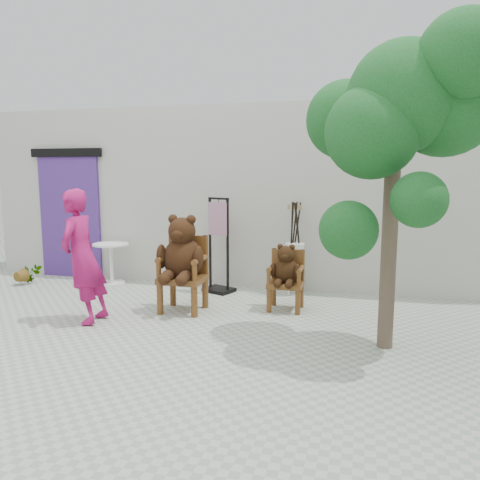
{
  "coord_description": "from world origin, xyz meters",
  "views": [
    {
      "loc": [
        2.15,
        -4.81,
        1.92
      ],
      "look_at": [
        0.46,
        1.57,
        0.95
      ],
      "focal_mm": 35.0,
      "sensor_mm": 36.0,
      "label": 1
    }
  ],
  "objects_px": {
    "chair_big": "(183,258)",
    "chair_small": "(286,272)",
    "cafe_table": "(111,259)",
    "tree": "(399,115)",
    "stool_bucket": "(295,254)",
    "display_stand": "(219,256)",
    "person": "(82,257)"
  },
  "relations": [
    {
      "from": "chair_big",
      "to": "chair_small",
      "type": "height_order",
      "value": "chair_big"
    },
    {
      "from": "chair_small",
      "to": "cafe_table",
      "type": "xyz_separation_m",
      "value": [
        -3.14,
        0.74,
        -0.1
      ]
    },
    {
      "from": "cafe_table",
      "to": "tree",
      "type": "bearing_deg",
      "value": -23.32
    },
    {
      "from": "chair_big",
      "to": "stool_bucket",
      "type": "relative_size",
      "value": 0.92
    },
    {
      "from": "display_stand",
      "to": "cafe_table",
      "type": "bearing_deg",
      "value": -159.35
    },
    {
      "from": "tree",
      "to": "person",
      "type": "bearing_deg",
      "value": -179.98
    },
    {
      "from": "cafe_table",
      "to": "tree",
      "type": "relative_size",
      "value": 0.21
    },
    {
      "from": "display_stand",
      "to": "tree",
      "type": "xyz_separation_m",
      "value": [
        2.52,
        -1.88,
        1.9
      ]
    },
    {
      "from": "stool_bucket",
      "to": "chair_big",
      "type": "bearing_deg",
      "value": -136.79
    },
    {
      "from": "chair_big",
      "to": "person",
      "type": "bearing_deg",
      "value": -144.01
    },
    {
      "from": "cafe_table",
      "to": "display_stand",
      "type": "bearing_deg",
      "value": -1.32
    },
    {
      "from": "tree",
      "to": "stool_bucket",
      "type": "bearing_deg",
      "value": 122.94
    },
    {
      "from": "cafe_table",
      "to": "tree",
      "type": "height_order",
      "value": "tree"
    },
    {
      "from": "display_stand",
      "to": "chair_small",
      "type": "bearing_deg",
      "value": -8.07
    },
    {
      "from": "display_stand",
      "to": "chair_big",
      "type": "bearing_deg",
      "value": -76.6
    },
    {
      "from": "display_stand",
      "to": "tree",
      "type": "height_order",
      "value": "tree"
    },
    {
      "from": "chair_big",
      "to": "stool_bucket",
      "type": "height_order",
      "value": "stool_bucket"
    },
    {
      "from": "chair_big",
      "to": "person",
      "type": "distance_m",
      "value": 1.3
    },
    {
      "from": "chair_small",
      "to": "cafe_table",
      "type": "height_order",
      "value": "chair_small"
    },
    {
      "from": "person",
      "to": "cafe_table",
      "type": "bearing_deg",
      "value": -161.81
    },
    {
      "from": "stool_bucket",
      "to": "tree",
      "type": "height_order",
      "value": "tree"
    },
    {
      "from": "chair_big",
      "to": "stool_bucket",
      "type": "bearing_deg",
      "value": 43.21
    },
    {
      "from": "chair_big",
      "to": "cafe_table",
      "type": "distance_m",
      "value": 2.14
    },
    {
      "from": "chair_big",
      "to": "cafe_table",
      "type": "bearing_deg",
      "value": 146.86
    },
    {
      "from": "chair_small",
      "to": "stool_bucket",
      "type": "distance_m",
      "value": 0.86
    },
    {
      "from": "person",
      "to": "cafe_table",
      "type": "relative_size",
      "value": 2.41
    },
    {
      "from": "person",
      "to": "chair_small",
      "type": "bearing_deg",
      "value": 113.73
    },
    {
      "from": "chair_small",
      "to": "cafe_table",
      "type": "distance_m",
      "value": 3.23
    },
    {
      "from": "cafe_table",
      "to": "tree",
      "type": "xyz_separation_m",
      "value": [
        4.46,
        -1.92,
        2.05
      ]
    },
    {
      "from": "cafe_table",
      "to": "chair_small",
      "type": "bearing_deg",
      "value": -13.19
    },
    {
      "from": "chair_small",
      "to": "display_stand",
      "type": "height_order",
      "value": "display_stand"
    },
    {
      "from": "stool_bucket",
      "to": "cafe_table",
      "type": "bearing_deg",
      "value": -177.85
    }
  ]
}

